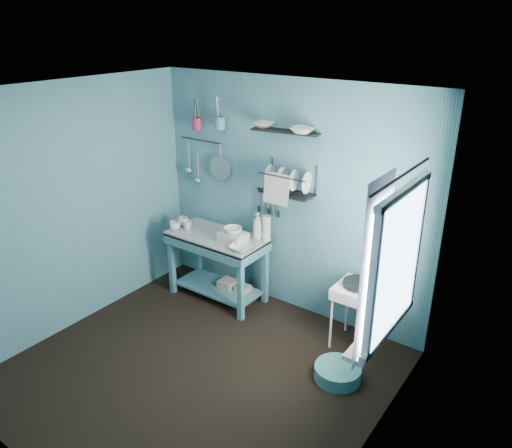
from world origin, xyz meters
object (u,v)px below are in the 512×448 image
Objects in this scene: mug_right at (183,221)px; storage_tin_small at (243,294)px; mug_mid at (187,225)px; utensil_cup_teal at (220,123)px; wash_tub at (233,237)px; work_counter at (218,267)px; colander at (220,168)px; soap_bottle at (258,226)px; water_bottle at (266,228)px; frying_pan at (359,283)px; potted_plant at (383,295)px; floor_basin at (338,373)px; utensil_cup_magenta at (197,124)px; mug_left at (175,226)px; storage_tin_large at (228,289)px; dish_rack at (288,179)px.

mug_right reaches higher than storage_tin_small.
utensil_cup_teal is (0.25, 0.34, 1.14)m from mug_mid.
work_counter is at bearing 175.43° from wash_tub.
wash_tub is at bearing -37.68° from colander.
soap_bottle is (0.92, 0.20, 0.10)m from mug_right.
utensil_cup_teal reaches higher than water_bottle.
wash_tub is (0.75, -0.02, 0.00)m from mug_right.
work_counter is 3.68× the size of frying_pan.
colander is 1.40× the size of storage_tin_small.
potted_plant is 1.05m from floor_basin.
mug_right is 1.23m from utensil_cup_teal.
potted_plant is at bearing -19.40° from storage_tin_small.
utensil_cup_magenta is at bearing 174.46° from frying_pan.
work_counter is 1.61m from utensil_cup_teal.
mug_right is 0.44× the size of colander.
potted_plant is (2.64, -0.42, 0.22)m from mug_left.
floor_basin is (1.27, -0.70, -0.86)m from water_bottle.
storage_tin_small is 1.59m from floor_basin.
utensil_cup_magenta is 2.90m from potted_plant.
potted_plant reaches higher than storage_tin_large.
mug_mid is at bearing -162.00° from soap_bottle.
mug_mid is at bearing -26.57° from mug_right.
mug_mid is 0.85m from soap_bottle.
mug_mid is 2.34m from floor_basin.
dish_rack reaches higher than soap_bottle.
mug_left is 2.68m from potted_plant.
dish_rack is at bearing 14.03° from mug_mid.
work_counter is at bearing 18.43° from mug_left.
mug_mid is 0.95m from water_bottle.
colander is at bearing 144.68° from utensil_cup_teal.
mug_mid is 2.60m from potted_plant.
wash_tub reaches higher than storage_tin_small.
mug_mid is 0.33× the size of frying_pan.
mug_mid is 0.50× the size of storage_tin_small.
floor_basin is (1.54, -0.46, -0.77)m from wash_tub.
storage_tin_large is (0.48, 0.11, -0.72)m from mug_mid.
water_bottle reaches higher than work_counter.
storage_tin_small is (0.20, 0.03, -0.01)m from storage_tin_large.
water_bottle is 1.23m from utensil_cup_teal.
colander is 2.53m from potted_plant.
water_bottle is at bearing 32.47° from storage_tin_small.
utensil_cup_teal is 2.81m from floor_basin.
storage_tin_large is at bearing -157.96° from water_bottle.
work_counter is 3.95× the size of water_bottle.
mug_right is at bearing 167.80° from potted_plant.
potted_plant is at bearing -11.47° from mug_mid.
dish_rack is 1.57m from storage_tin_large.
mug_mid is (0.10, 0.10, -0.00)m from mug_left.
mug_mid is at bearing -176.45° from frying_pan.
mug_right reaches higher than floor_basin.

